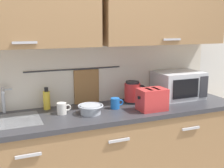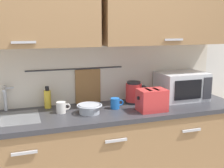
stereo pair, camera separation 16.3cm
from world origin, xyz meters
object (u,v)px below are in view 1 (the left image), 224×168
object	(u,v)px
toaster	(152,99)
mixing_bowl	(91,109)
mug_by_kettle	(115,103)
electric_kettle	(133,92)
mug_near_sink	(62,108)
dish_soap_bottle	(47,100)
microwave	(178,85)

from	to	relation	value
toaster	mixing_bowl	bearing A→B (deg)	169.23
mixing_bowl	mug_by_kettle	bearing A→B (deg)	14.31
electric_kettle	toaster	size ratio (longest dim) A/B	0.89
mug_near_sink	mixing_bowl	distance (m)	0.24
electric_kettle	dish_soap_bottle	xyz separation A→B (m)	(-0.79, 0.09, -0.01)
mug_near_sink	mug_by_kettle	size ratio (longest dim) A/B	1.00
electric_kettle	dish_soap_bottle	world-z (taller)	electric_kettle
microwave	mug_near_sink	size ratio (longest dim) A/B	3.83
dish_soap_bottle	mug_by_kettle	bearing A→B (deg)	-20.54
mug_near_sink	toaster	world-z (taller)	toaster
microwave	dish_soap_bottle	world-z (taller)	microwave
microwave	electric_kettle	size ratio (longest dim) A/B	2.03
electric_kettle	mug_by_kettle	size ratio (longest dim) A/B	1.89
microwave	toaster	bearing A→B (deg)	-150.05
dish_soap_bottle	mug_near_sink	bearing A→B (deg)	-63.89
mixing_bowl	toaster	world-z (taller)	toaster
dish_soap_bottle	electric_kettle	bearing A→B (deg)	-6.82
microwave	toaster	world-z (taller)	microwave
electric_kettle	dish_soap_bottle	bearing A→B (deg)	173.18
microwave	mixing_bowl	size ratio (longest dim) A/B	2.15
electric_kettle	mixing_bowl	xyz separation A→B (m)	(-0.48, -0.18, -0.06)
mug_near_sink	dish_soap_bottle	bearing A→B (deg)	116.11
toaster	mug_near_sink	bearing A→B (deg)	165.87
mug_near_sink	electric_kettle	bearing A→B (deg)	7.57
mixing_bowl	mug_by_kettle	xyz separation A→B (m)	(0.25, 0.06, 0.00)
dish_soap_bottle	mug_near_sink	xyz separation A→B (m)	(0.09, -0.19, -0.04)
microwave	electric_kettle	world-z (taller)	microwave
microwave	mug_by_kettle	bearing A→B (deg)	-172.38
dish_soap_bottle	mug_near_sink	world-z (taller)	dish_soap_bottle
mixing_bowl	dish_soap_bottle	bearing A→B (deg)	138.56
mug_near_sink	mug_by_kettle	xyz separation A→B (m)	(0.47, -0.02, 0.00)
microwave	dish_soap_bottle	distance (m)	1.30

